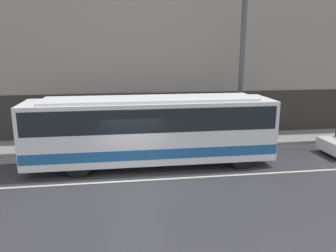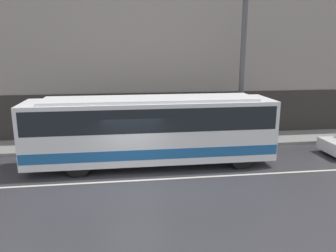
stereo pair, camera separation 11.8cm
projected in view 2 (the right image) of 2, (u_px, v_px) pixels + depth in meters
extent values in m
plane|color=#333338|center=(133.00, 181.00, 13.64)|extent=(60.00, 60.00, 0.00)
cube|color=gray|center=(130.00, 143.00, 18.75)|extent=(60.00, 2.64, 0.17)
cube|color=gray|center=(127.00, 29.00, 18.70)|extent=(60.00, 0.30, 12.94)
cube|color=#2D2B28|center=(129.00, 116.00, 19.71)|extent=(60.00, 0.06, 2.80)
cube|color=beige|center=(133.00, 181.00, 13.64)|extent=(54.00, 0.14, 0.01)
cube|color=white|center=(151.00, 129.00, 15.19)|extent=(11.30, 2.53, 2.73)
cube|color=#1E5999|center=(151.00, 146.00, 15.38)|extent=(11.24, 2.55, 0.45)
cube|color=black|center=(151.00, 115.00, 15.04)|extent=(10.96, 2.55, 1.04)
cube|color=orange|center=(267.00, 102.00, 15.66)|extent=(0.12, 1.90, 0.28)
cube|color=white|center=(151.00, 99.00, 14.86)|extent=(9.60, 2.15, 0.12)
cylinder|color=black|center=(242.00, 157.00, 14.93)|extent=(1.07, 0.28, 1.07)
cylinder|color=black|center=(227.00, 144.00, 17.06)|extent=(1.07, 0.28, 1.07)
cylinder|color=black|center=(78.00, 165.00, 13.97)|extent=(1.07, 0.28, 1.07)
cylinder|color=black|center=(84.00, 150.00, 16.10)|extent=(1.07, 0.28, 1.07)
cylinder|color=black|center=(328.00, 145.00, 17.59)|extent=(0.65, 0.20, 0.65)
cylinder|color=#4C4C4F|center=(242.00, 73.00, 17.90)|extent=(0.29, 0.29, 7.79)
cylinder|color=maroon|center=(109.00, 129.00, 18.92)|extent=(0.36, 0.36, 1.32)
sphere|color=tan|center=(108.00, 116.00, 18.75)|extent=(0.24, 0.24, 0.24)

